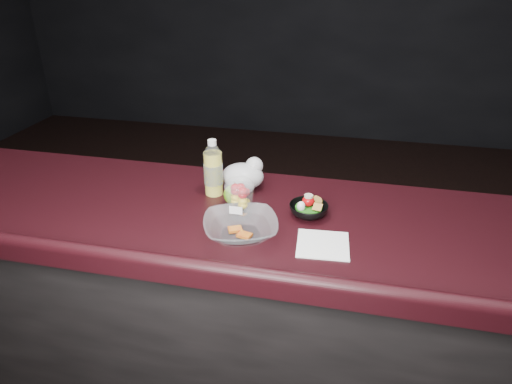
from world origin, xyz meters
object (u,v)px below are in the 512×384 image
at_px(snack_bowl, 308,209).
at_px(takeout_bowl, 241,228).
at_px(fruit_cup, 239,197).
at_px(lemonade_bottle, 213,172).
at_px(green_apple, 235,195).

bearing_deg(snack_bowl, takeout_bowl, -137.73).
xyz_separation_m(fruit_cup, takeout_bowl, (0.03, -0.12, -0.05)).
relative_size(lemonade_bottle, fruit_cup, 1.47).
relative_size(green_apple, takeout_bowl, 0.29).
distance_m(fruit_cup, snack_bowl, 0.24).
bearing_deg(fruit_cup, lemonade_bottle, 133.31).
relative_size(green_apple, snack_bowl, 0.49).
distance_m(lemonade_bottle, takeout_bowl, 0.32).
bearing_deg(snack_bowl, fruit_cup, -165.54).
distance_m(snack_bowl, takeout_bowl, 0.26).
bearing_deg(snack_bowl, lemonade_bottle, 166.68).
distance_m(fruit_cup, takeout_bowl, 0.13).
bearing_deg(green_apple, snack_bowl, -4.84).
bearing_deg(lemonade_bottle, takeout_bowl, -57.06).
height_order(lemonade_bottle, fruit_cup, lemonade_bottle).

